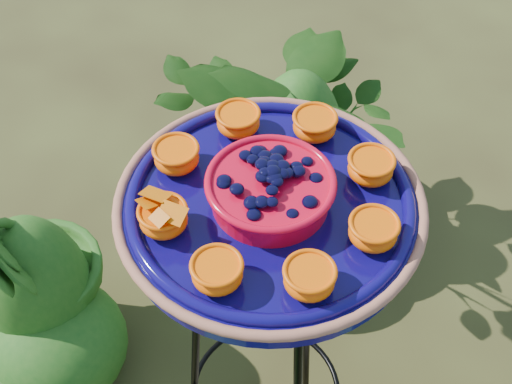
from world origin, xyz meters
TOP-DOWN VIEW (x-y plane):
  - tripod_stand at (0.10, 0.00)m, footprint 0.43×0.43m
  - feeder_dish at (0.10, 0.00)m, footprint 0.60×0.60m
  - shrub_back_left at (-0.46, 0.53)m, footprint 0.89×0.83m
  - shrub_front_left at (-0.51, -0.30)m, footprint 0.53×0.52m

SIDE VIEW (x-z plane):
  - shrub_front_left at x=-0.51m, z-range 0.00..0.74m
  - shrub_back_left at x=-0.46m, z-range 0.00..0.81m
  - tripod_stand at x=0.10m, z-range 0.10..1.05m
  - feeder_dish at x=0.10m, z-range 0.93..1.05m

